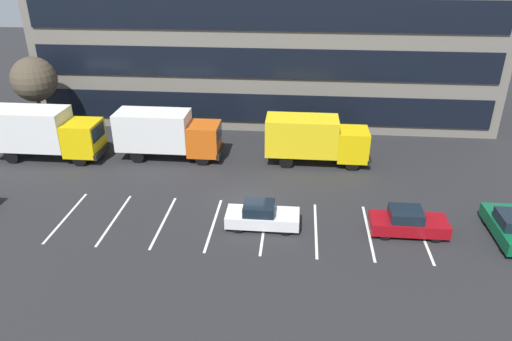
{
  "coord_description": "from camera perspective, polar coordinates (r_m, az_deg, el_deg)",
  "views": [
    {
      "loc": [
        2.99,
        -24.8,
        13.97
      ],
      "look_at": [
        0.57,
        1.18,
        1.4
      ],
      "focal_mm": 33.31,
      "sensor_mm": 36.0,
      "label": 1
    }
  ],
  "objects": [
    {
      "name": "sedan_forest",
      "position": [
        28.0,
        28.31,
        -5.97
      ],
      "size": [
        1.75,
        4.18,
        1.5
      ],
      "color": "#0C5933",
      "rests_on": "ground_plane"
    },
    {
      "name": "sedan_white",
      "position": [
        25.69,
        0.7,
        -5.47
      ],
      "size": [
        3.94,
        1.65,
        1.41
      ],
      "color": "white",
      "rests_on": "ground_plane"
    },
    {
      "name": "lot_markings",
      "position": [
        26.13,
        -2.1,
        -6.61
      ],
      "size": [
        19.74,
        5.4,
        0.01
      ],
      "color": "silver",
      "rests_on": "ground_plane"
    },
    {
      "name": "box_truck_orange",
      "position": [
        34.0,
        -10.69,
        4.49
      ],
      "size": [
        7.34,
        2.43,
        3.4
      ],
      "color": "#D85914",
      "rests_on": "ground_plane"
    },
    {
      "name": "sedan_maroon",
      "position": [
        26.36,
        17.76,
        -5.94
      ],
      "size": [
        4.01,
        1.68,
        1.43
      ],
      "color": "maroon",
      "rests_on": "ground_plane"
    },
    {
      "name": "box_truck_yellow_all",
      "position": [
        32.85,
        7.06,
        3.87
      ],
      "size": [
        7.11,
        2.35,
        3.29
      ],
      "color": "yellow",
      "rests_on": "ground_plane"
    },
    {
      "name": "ground_plane",
      "position": [
        28.62,
        -1.37,
        -3.5
      ],
      "size": [
        120.0,
        120.0,
        0.0
      ],
      "primitive_type": "plane",
      "color": "#262628"
    },
    {
      "name": "box_truck_yellow",
      "position": [
        36.51,
        -24.16,
        4.33
      ],
      "size": [
        7.81,
        2.59,
        3.62
      ],
      "color": "yellow",
      "rests_on": "ground_plane"
    },
    {
      "name": "bare_tree",
      "position": [
        40.19,
        -25.1,
        9.86
      ],
      "size": [
        3.37,
        3.37,
        6.31
      ],
      "color": "#473323",
      "rests_on": "ground_plane"
    }
  ]
}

